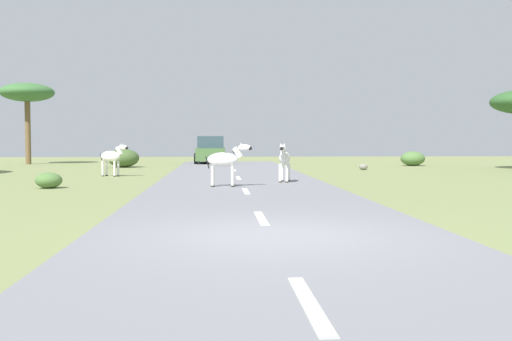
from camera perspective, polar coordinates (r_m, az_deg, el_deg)
name	(u,v)px	position (r m, az deg, el deg)	size (l,w,h in m)	color
ground_plane	(274,238)	(9.59, 1.72, -6.46)	(90.00, 90.00, 0.00)	olive
road	(270,236)	(9.58, 1.39, -6.32)	(6.00, 64.00, 0.05)	slate
lane_markings	(277,246)	(8.59, 2.00, -7.21)	(0.16, 56.00, 0.01)	silver
zebra_0	(284,159)	(21.24, 2.73, 1.13)	(0.60, 1.47, 1.40)	silver
zebra_1	(225,160)	(19.22, -2.97, 0.99)	(1.52, 0.46, 1.43)	silver
zebra_2	(112,157)	(26.05, -13.66, 1.29)	(1.36, 0.93, 1.40)	silver
car_0	(211,151)	(38.57, -4.34, 1.90)	(2.09, 4.37, 1.74)	#476B38
tree_2	(27,94)	(40.56, -21.10, 6.88)	(3.34, 3.34, 5.14)	brown
bush_0	(413,159)	(36.80, 14.80, 1.11)	(1.44, 1.30, 0.87)	#4C7038
bush_1	(49,180)	(20.31, -19.27, -0.90)	(0.85, 0.77, 0.51)	#4C7038
bush_2	(123,158)	(34.42, -12.61, 1.18)	(1.76, 1.59, 1.06)	#425B2D
rock_0	(363,167)	(31.26, 10.26, 0.35)	(0.44, 0.37, 0.32)	gray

